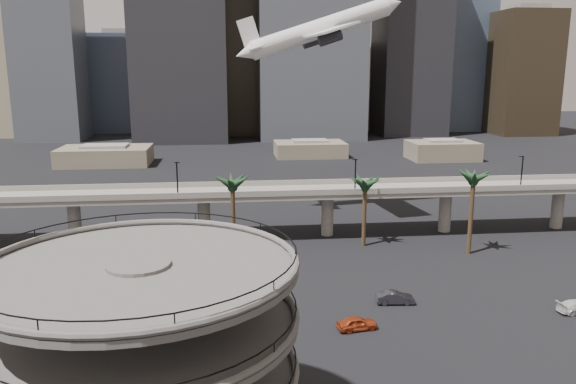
{
  "coord_description": "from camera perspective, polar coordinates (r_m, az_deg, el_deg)",
  "views": [
    {
      "loc": [
        -6.81,
        -41.38,
        29.14
      ],
      "look_at": [
        0.87,
        28.0,
        14.02
      ],
      "focal_mm": 35.0,
      "sensor_mm": 36.0,
      "label": 1
    }
  ],
  "objects": [
    {
      "name": "palm_trees",
      "position": [
        90.27,
        7.15,
        0.81
      ],
      "size": [
        42.4,
        10.4,
        14.0
      ],
      "color": "#432E1D",
      "rests_on": "ground"
    },
    {
      "name": "airborne_jet",
      "position": [
        114.98,
        3.27,
        16.16
      ],
      "size": [
        35.18,
        31.6,
        14.33
      ],
      "rotation": [
        0.0,
        -0.31,
        0.13
      ],
      "color": "silver",
      "rests_on": "ground"
    },
    {
      "name": "parking_ramp",
      "position": [
        42.52,
        -14.48,
        -15.19
      ],
      "size": [
        22.2,
        22.2,
        17.35
      ],
      "color": "#524F4C",
      "rests_on": "ground"
    },
    {
      "name": "overpass",
      "position": [
        99.04,
        -2.22,
        -0.5
      ],
      "size": [
        130.0,
        9.3,
        14.7
      ],
      "color": "slate",
      "rests_on": "ground"
    },
    {
      "name": "car_b",
      "position": [
        74.07,
        10.82,
        -10.5
      ],
      "size": [
        5.0,
        2.11,
        1.61
      ],
      "primitive_type": "imported",
      "rotation": [
        0.0,
        0.0,
        1.49
      ],
      "color": "black",
      "rests_on": "ground"
    },
    {
      "name": "skyline",
      "position": [
        259.76,
        -1.52,
        15.27
      ],
      "size": [
        269.0,
        86.0,
        117.53
      ],
      "color": "gray",
      "rests_on": "ground"
    },
    {
      "name": "car_a",
      "position": [
        66.53,
        7.02,
        -13.09
      ],
      "size": [
        4.91,
        2.61,
        1.59
      ],
      "primitive_type": "imported",
      "rotation": [
        0.0,
        0.0,
        1.73
      ],
      "color": "#9E3616",
      "rests_on": "ground"
    },
    {
      "name": "low_buildings",
      "position": [
        186.05,
        -2.04,
        4.1
      ],
      "size": [
        135.0,
        27.5,
        6.8
      ],
      "color": "brown",
      "rests_on": "ground"
    }
  ]
}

